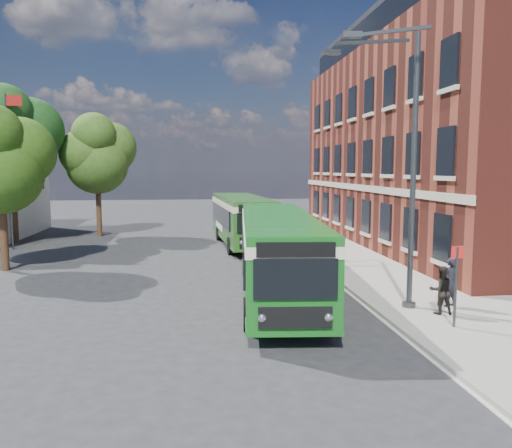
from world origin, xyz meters
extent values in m
plane|color=#27272A|center=(0.00, 0.00, 0.00)|extent=(120.00, 120.00, 0.00)
cube|color=gray|center=(7.00, 8.00, 0.07)|extent=(6.00, 48.00, 0.15)
cube|color=beige|center=(3.95, 8.00, 0.01)|extent=(0.12, 48.00, 0.01)
cube|color=maroon|center=(14.00, 12.00, 6.00)|extent=(12.00, 26.00, 12.00)
cube|color=beige|center=(7.96, 12.00, 3.60)|extent=(0.12, 26.00, 0.35)
cube|color=black|center=(14.00, 12.00, 13.10)|extent=(10.80, 24.80, 2.20)
cube|color=black|center=(8.57, 12.00, 13.10)|extent=(0.08, 24.00, 1.40)
cylinder|color=#373A3C|center=(-12.50, 13.00, 4.50)|extent=(0.10, 0.10, 9.00)
cube|color=#9E1512|center=(-12.05, 13.00, 8.60)|extent=(0.90, 0.02, 0.60)
cylinder|color=#373A3C|center=(5.20, -2.00, 0.15)|extent=(0.44, 0.44, 0.30)
cylinder|color=#373A3C|center=(5.20, -2.00, 4.50)|extent=(0.18, 0.18, 9.00)
cube|color=#373A3C|center=(3.96, -2.60, 8.80)|extent=(2.58, 0.46, 0.37)
cube|color=#373A3C|center=(3.96, -1.40, 8.80)|extent=(2.58, 0.46, 0.37)
cube|color=#373A3C|center=(2.73, -3.08, 8.55)|extent=(0.55, 0.22, 0.16)
cube|color=#373A3C|center=(2.73, -0.92, 8.55)|extent=(0.55, 0.22, 0.16)
cylinder|color=#373A3C|center=(5.60, -4.20, 1.25)|extent=(0.08, 0.08, 2.50)
cube|color=red|center=(5.60, -4.20, 2.35)|extent=(0.35, 0.04, 0.35)
cube|color=#16641C|center=(1.23, 0.84, 1.77)|extent=(3.58, 12.48, 2.45)
cube|color=#16641C|center=(1.23, 0.84, 0.50)|extent=(3.62, 12.53, 0.14)
cube|color=black|center=(-0.02, 1.25, 1.90)|extent=(1.01, 10.48, 1.10)
cube|color=black|center=(2.53, 1.03, 1.90)|extent=(1.01, 10.48, 1.10)
cube|color=#F7F0CB|center=(1.23, 0.84, 2.60)|extent=(3.64, 12.55, 0.32)
cube|color=#16641C|center=(1.23, 0.84, 2.96)|extent=(3.47, 12.37, 0.12)
cube|color=black|center=(0.68, -5.32, 1.95)|extent=(2.15, 0.27, 1.05)
cube|color=black|center=(0.68, -5.33, 2.70)|extent=(2.00, 0.26, 0.38)
cube|color=black|center=(0.68, -5.33, 0.95)|extent=(1.90, 0.25, 0.55)
sphere|color=silver|center=(-0.17, -5.24, 0.95)|extent=(0.26, 0.26, 0.26)
sphere|color=silver|center=(1.53, -5.39, 0.95)|extent=(0.26, 0.26, 0.26)
cube|color=black|center=(1.77, 7.00, 2.00)|extent=(2.00, 0.26, 0.90)
cube|color=white|center=(0.03, 1.95, 1.15)|extent=(0.32, 3.19, 0.45)
cylinder|color=black|center=(-0.32, -3.39, 0.50)|extent=(0.37, 1.02, 1.00)
cylinder|color=black|center=(2.01, -3.60, 0.50)|extent=(0.37, 1.02, 1.00)
cylinder|color=black|center=(0.36, 4.29, 0.50)|extent=(0.37, 1.02, 1.00)
cylinder|color=black|center=(2.69, 4.08, 0.50)|extent=(0.37, 1.02, 1.00)
cube|color=#285A1E|center=(1.00, 13.03, 1.77)|extent=(3.19, 10.40, 2.45)
cube|color=#285A1E|center=(1.00, 13.03, 0.50)|extent=(3.23, 10.45, 0.14)
cube|color=black|center=(-0.30, 13.25, 1.90)|extent=(0.66, 8.44, 1.10)
cube|color=black|center=(2.26, 13.42, 1.90)|extent=(0.66, 8.44, 1.10)
cube|color=beige|center=(1.00, 13.03, 2.60)|extent=(3.26, 10.47, 0.32)
cube|color=#285A1E|center=(1.00, 13.03, 2.96)|extent=(3.09, 10.30, 0.12)
cube|color=black|center=(1.35, 7.89, 1.95)|extent=(2.15, 0.23, 1.05)
cube|color=black|center=(1.35, 7.88, 2.70)|extent=(2.00, 0.22, 0.38)
cube|color=black|center=(1.35, 7.88, 0.95)|extent=(1.90, 0.21, 0.55)
sphere|color=silver|center=(0.50, 7.84, 0.95)|extent=(0.26, 0.26, 0.26)
sphere|color=silver|center=(2.20, 7.95, 0.95)|extent=(0.26, 0.26, 0.26)
cube|color=black|center=(0.65, 18.18, 2.00)|extent=(2.00, 0.22, 0.90)
cube|color=white|center=(-0.35, 13.94, 1.15)|extent=(0.26, 3.20, 0.45)
cylinder|color=black|center=(0.06, 9.63, 0.50)|extent=(0.35, 1.02, 1.00)
cylinder|color=black|center=(2.39, 9.79, 0.50)|extent=(0.35, 1.02, 1.00)
cylinder|color=black|center=(-0.32, 15.28, 0.50)|extent=(0.35, 1.02, 1.00)
cylinder|color=black|center=(2.01, 15.44, 0.50)|extent=(0.35, 1.02, 1.00)
imported|color=black|center=(6.55, -2.12, 0.98)|extent=(0.72, 0.61, 1.66)
imported|color=black|center=(5.84, -2.89, 0.92)|extent=(0.78, 0.62, 1.53)
cylinder|color=#362213|center=(-10.66, 6.68, 1.62)|extent=(0.36, 0.36, 3.23)
sphere|color=#294B12|center=(-10.66, 6.68, 4.56)|extent=(3.82, 3.82, 3.82)
sphere|color=#294B12|center=(-9.93, 7.27, 5.51)|extent=(3.23, 3.23, 3.23)
cylinder|color=#362213|center=(-13.23, 15.63, 2.10)|extent=(0.36, 0.36, 4.20)
sphere|color=#183C15|center=(-13.23, 15.63, 5.92)|extent=(4.96, 4.96, 4.96)
sphere|color=#183C15|center=(-12.27, 16.40, 7.16)|extent=(4.20, 4.20, 4.20)
sphere|color=#183C15|center=(-13.23, 14.68, 8.11)|extent=(3.43, 3.43, 3.43)
cylinder|color=#362213|center=(-8.58, 18.55, 1.82)|extent=(0.36, 0.36, 3.63)
sphere|color=#315019|center=(-8.58, 18.55, 5.12)|extent=(4.29, 4.29, 4.29)
sphere|color=#315019|center=(-7.75, 19.21, 6.19)|extent=(3.63, 3.63, 3.63)
sphere|color=#315019|center=(-9.32, 17.97, 5.78)|extent=(3.30, 3.30, 3.30)
sphere|color=#315019|center=(-8.58, 17.72, 7.02)|extent=(2.97, 2.97, 2.97)
camera|label=1|loc=(-1.80, -17.46, 4.72)|focal=35.00mm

